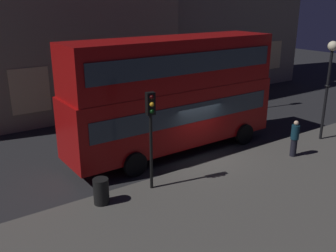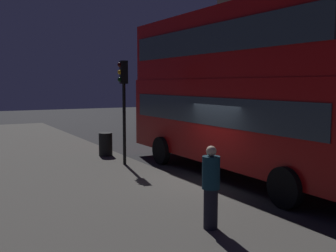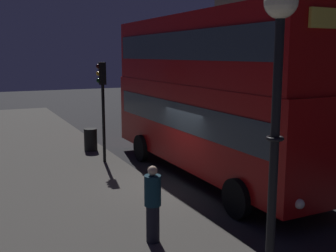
% 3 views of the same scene
% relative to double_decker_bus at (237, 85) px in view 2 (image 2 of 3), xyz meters
% --- Properties ---
extents(ground_plane, '(80.00, 80.00, 0.00)m').
position_rel_double_decker_bus_xyz_m(ground_plane, '(0.61, -1.35, -3.12)').
color(ground_plane, '#232326').
extents(sidewalk_slab, '(44.00, 8.80, 0.12)m').
position_rel_double_decker_bus_xyz_m(sidewalk_slab, '(0.61, -6.56, -3.06)').
color(sidewalk_slab, '#4C4944').
rests_on(sidewalk_slab, ground).
extents(double_decker_bus, '(10.90, 3.01, 5.59)m').
position_rel_double_decker_bus_xyz_m(double_decker_bus, '(0.00, 0.00, 0.00)').
color(double_decker_bus, '#9E0C0C').
rests_on(double_decker_bus, ground).
extents(traffic_light_near_kerb, '(0.36, 0.38, 3.89)m').
position_rel_double_decker_bus_xyz_m(traffic_light_near_kerb, '(-3.07, -2.89, -0.20)').
color(traffic_light_near_kerb, black).
rests_on(traffic_light_near_kerb, sidewalk_slab).
extents(pedestrian, '(0.37, 0.37, 1.76)m').
position_rel_double_decker_bus_xyz_m(pedestrian, '(4.23, -3.96, -2.10)').
color(pedestrian, black).
rests_on(pedestrian, sidewalk_slab).
extents(litter_bin, '(0.57, 0.57, 0.97)m').
position_rel_double_decker_bus_xyz_m(litter_bin, '(-5.21, -2.85, -2.52)').
color(litter_bin, black).
rests_on(litter_bin, sidewalk_slab).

